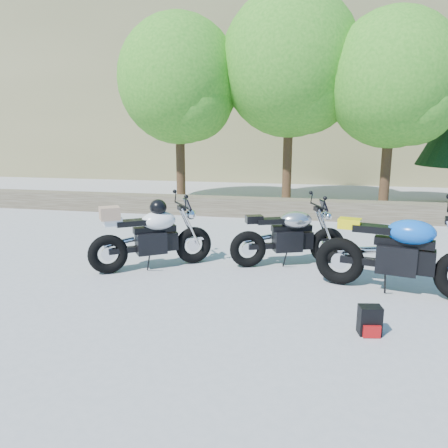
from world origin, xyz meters
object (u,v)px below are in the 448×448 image
at_px(silver_bike, 289,237).
at_px(backpack, 370,321).
at_px(blue_bike, 400,254).
at_px(white_bike, 151,235).

height_order(silver_bike, backpack, silver_bike).
bearing_deg(blue_bike, backpack, -97.07).
relative_size(white_bike, backpack, 5.41).
bearing_deg(backpack, silver_bike, 103.33).
distance_m(white_bike, blue_bike, 3.89).
bearing_deg(white_bike, silver_bike, -18.38).
xyz_separation_m(blue_bike, backpack, (-0.54, -1.46, -0.42)).
bearing_deg(blue_bike, silver_bike, 161.38).
distance_m(white_bike, backpack, 3.81).
xyz_separation_m(white_bike, backpack, (3.33, -1.81, -0.41)).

